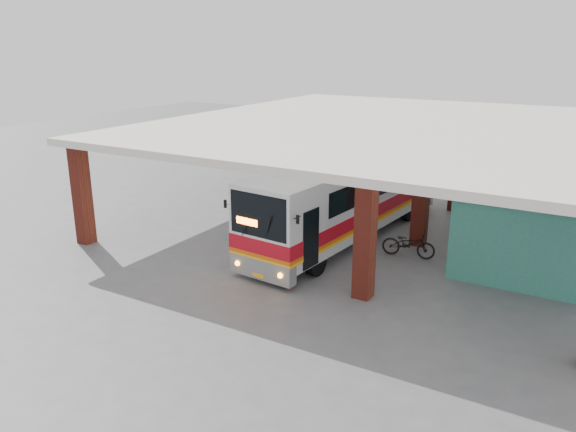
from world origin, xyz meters
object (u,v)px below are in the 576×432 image
(pedestrian, at_px, (288,267))
(red_chair, at_px, (489,215))
(motorcycle, at_px, (409,244))
(coach_bus, at_px, (349,196))

(pedestrian, bearing_deg, red_chair, -113.84)
(pedestrian, relative_size, red_chair, 1.74)
(motorcycle, relative_size, pedestrian, 1.41)
(coach_bus, bearing_deg, motorcycle, -12.57)
(coach_bus, bearing_deg, pedestrian, -80.88)
(coach_bus, height_order, pedestrian, coach_bus)
(pedestrian, bearing_deg, coach_bus, -87.97)
(pedestrian, height_order, red_chair, pedestrian)
(motorcycle, bearing_deg, red_chair, -24.06)
(coach_bus, distance_m, motorcycle, 3.51)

